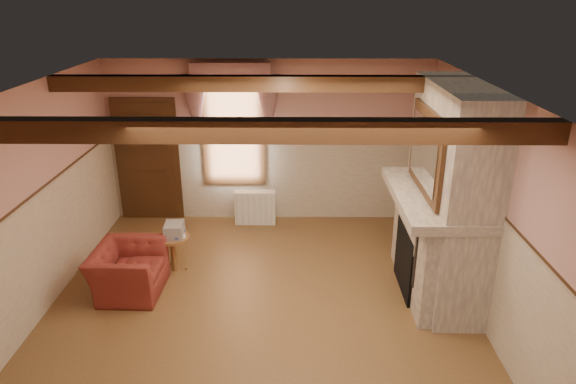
{
  "coord_description": "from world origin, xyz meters",
  "views": [
    {
      "loc": [
        0.42,
        -5.51,
        3.83
      ],
      "look_at": [
        0.35,
        0.8,
        1.34
      ],
      "focal_mm": 32.0,
      "sensor_mm": 36.0,
      "label": 1
    }
  ],
  "objects_px": {
    "radiator": "(255,207)",
    "oil_lamp": "(430,174)",
    "side_table": "(174,253)",
    "bowl": "(439,194)",
    "armchair": "(128,270)",
    "mantel_clock": "(422,165)"
  },
  "relations": [
    {
      "from": "radiator",
      "to": "oil_lamp",
      "type": "distance_m",
      "value": 3.3
    },
    {
      "from": "side_table",
      "to": "oil_lamp",
      "type": "height_order",
      "value": "oil_lamp"
    },
    {
      "from": "bowl",
      "to": "oil_lamp",
      "type": "bearing_deg",
      "value": 90.0
    },
    {
      "from": "armchair",
      "to": "oil_lamp",
      "type": "height_order",
      "value": "oil_lamp"
    },
    {
      "from": "armchair",
      "to": "mantel_clock",
      "type": "height_order",
      "value": "mantel_clock"
    },
    {
      "from": "oil_lamp",
      "to": "bowl",
      "type": "bearing_deg",
      "value": -90.0
    },
    {
      "from": "bowl",
      "to": "armchair",
      "type": "bearing_deg",
      "value": 179.26
    },
    {
      "from": "bowl",
      "to": "mantel_clock",
      "type": "bearing_deg",
      "value": 90.0
    },
    {
      "from": "side_table",
      "to": "mantel_clock",
      "type": "relative_size",
      "value": 2.29
    },
    {
      "from": "armchair",
      "to": "bowl",
      "type": "xyz_separation_m",
      "value": [
        4.04,
        -0.05,
        1.14
      ]
    },
    {
      "from": "bowl",
      "to": "oil_lamp",
      "type": "distance_m",
      "value": 0.5
    },
    {
      "from": "radiator",
      "to": "mantel_clock",
      "type": "height_order",
      "value": "mantel_clock"
    },
    {
      "from": "armchair",
      "to": "side_table",
      "type": "bearing_deg",
      "value": -38.74
    },
    {
      "from": "armchair",
      "to": "radiator",
      "type": "bearing_deg",
      "value": -33.79
    },
    {
      "from": "radiator",
      "to": "oil_lamp",
      "type": "relative_size",
      "value": 2.5
    },
    {
      "from": "armchair",
      "to": "mantel_clock",
      "type": "xyz_separation_m",
      "value": [
        4.04,
        0.91,
        1.2
      ]
    },
    {
      "from": "side_table",
      "to": "oil_lamp",
      "type": "bearing_deg",
      "value": -2.16
    },
    {
      "from": "armchair",
      "to": "oil_lamp",
      "type": "xyz_separation_m",
      "value": [
        4.04,
        0.44,
        1.24
      ]
    },
    {
      "from": "armchair",
      "to": "radiator",
      "type": "relative_size",
      "value": 1.42
    },
    {
      "from": "radiator",
      "to": "bowl",
      "type": "xyz_separation_m",
      "value": [
        2.48,
        -2.26,
        1.16
      ]
    },
    {
      "from": "side_table",
      "to": "bowl",
      "type": "bearing_deg",
      "value": -9.98
    },
    {
      "from": "oil_lamp",
      "to": "side_table",
      "type": "bearing_deg",
      "value": 177.84
    }
  ]
}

